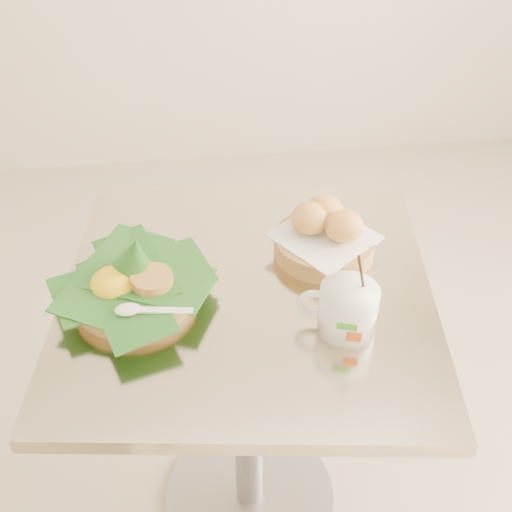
{
  "coord_description": "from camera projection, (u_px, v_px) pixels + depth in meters",
  "views": [
    {
      "loc": [
        0.04,
        -0.88,
        1.57
      ],
      "look_at": [
        0.15,
        0.03,
        0.82
      ],
      "focal_mm": 45.0,
      "sensor_mm": 36.0,
      "label": 1
    }
  ],
  "objects": [
    {
      "name": "coffee_mug",
      "position": [
        346.0,
        308.0,
        1.11
      ],
      "size": [
        0.14,
        0.11,
        0.18
      ],
      "rotation": [
        0.0,
        0.0,
        -0.29
      ],
      "color": "white",
      "rests_on": "cafe_table"
    },
    {
      "name": "floor",
      "position": [
        200.0,
        511.0,
        1.67
      ],
      "size": [
        3.6,
        3.6,
        0.0
      ],
      "primitive_type": "plane",
      "color": "beige",
      "rests_on": "ground"
    },
    {
      "name": "bread_basket",
      "position": [
        325.0,
        234.0,
        1.28
      ],
      "size": [
        0.24,
        0.24,
        0.1
      ],
      "rotation": [
        0.0,
        0.0,
        -0.14
      ],
      "color": "#A98448",
      "rests_on": "cafe_table"
    },
    {
      "name": "rice_basket",
      "position": [
        133.0,
        281.0,
        1.18
      ],
      "size": [
        0.29,
        0.29,
        0.15
      ],
      "rotation": [
        0.0,
        0.0,
        0.17
      ],
      "color": "#A98448",
      "rests_on": "cafe_table"
    },
    {
      "name": "cafe_table",
      "position": [
        248.0,
        364.0,
        1.36
      ],
      "size": [
        0.79,
        0.79,
        0.75
      ],
      "rotation": [
        0.0,
        0.0,
        -0.13
      ],
      "color": "gray",
      "rests_on": "floor"
    }
  ]
}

